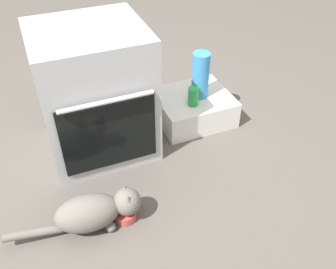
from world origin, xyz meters
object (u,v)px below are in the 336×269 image
soda_can (193,97)px  pantry_cabinet (193,107)px  cat (95,211)px  oven (95,93)px  water_bottle (200,75)px  food_bowl (125,214)px

soda_can → pantry_cabinet: bearing=61.3°
cat → oven: bearing=77.6°
water_bottle → cat: bearing=-143.8°
food_bowl → cat: 0.16m
food_bowl → oven: bearing=86.6°
food_bowl → water_bottle: bearing=41.7°
oven → soda_can: bearing=-5.0°
water_bottle → soda_can: 0.15m
cat → soda_can: 0.95m
cat → soda_can: size_ratio=5.49×
food_bowl → soda_can: soda_can is taller
oven → cat: bearing=-106.7°
cat → soda_can: soda_can is taller
water_bottle → pantry_cabinet: bearing=173.2°
oven → cat: size_ratio=1.15×
oven → pantry_cabinet: size_ratio=1.59×
oven → water_bottle: oven is taller
pantry_cabinet → water_bottle: water_bottle is taller
cat → water_bottle: size_ratio=2.20×
food_bowl → cat: bearing=175.7°
food_bowl → cat: (-0.14, 0.01, 0.08)m
food_bowl → water_bottle: 1.00m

